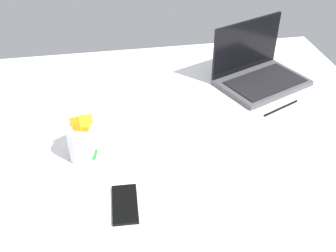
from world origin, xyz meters
TOP-DOWN VIEW (x-y plane):
  - bed_mattress at (0.00, 0.00)cm, footprint 180.00×140.00cm
  - laptop at (52.07, 32.10)cm, footprint 39.42×34.21cm
  - snack_cup at (-15.88, -3.07)cm, footprint 9.00×10.54cm
  - cell_phone at (-5.53, -25.10)cm, footprint 7.43×14.30cm
  - charger_cable at (54.05, 11.81)cm, footprint 15.66×7.74cm

SIDE VIEW (x-z plane):
  - bed_mattress at x=0.00cm, z-range 0.00..18.00cm
  - charger_cable at x=54.05cm, z-range 18.00..18.60cm
  - cell_phone at x=-5.53cm, z-range 18.00..18.80cm
  - laptop at x=52.07cm, z-range 10.91..33.91cm
  - snack_cup at x=-15.88cm, z-range 16.66..31.48cm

